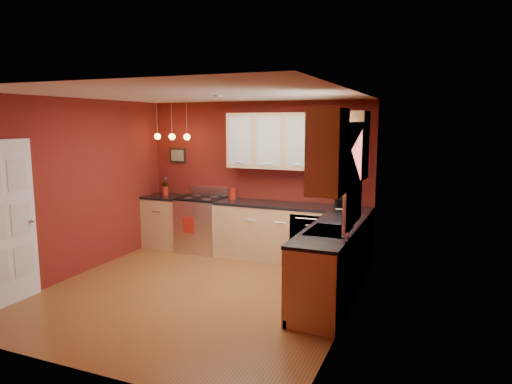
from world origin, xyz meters
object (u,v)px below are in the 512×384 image
at_px(gas_range, 202,224).
at_px(sink, 329,232).
at_px(coffee_maker, 341,200).
at_px(soap_pump, 345,230).
at_px(red_canister, 232,194).

distance_m(gas_range, sink, 3.05).
height_order(coffee_maker, soap_pump, coffee_maker).
bearing_deg(gas_range, sink, -29.78).
height_order(red_canister, coffee_maker, coffee_maker).
bearing_deg(coffee_maker, soap_pump, -78.97).
relative_size(gas_range, soap_pump, 6.49).
bearing_deg(coffee_maker, red_canister, 178.73).
distance_m(gas_range, coffee_maker, 2.48).
xyz_separation_m(sink, coffee_maker, (-0.21, 1.64, 0.13)).
height_order(gas_range, sink, sink).
bearing_deg(gas_range, coffee_maker, 3.34).
xyz_separation_m(gas_range, sink, (2.62, -1.50, 0.43)).
distance_m(sink, red_canister, 2.62).
height_order(gas_range, red_canister, red_canister).
relative_size(sink, coffee_maker, 2.95).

